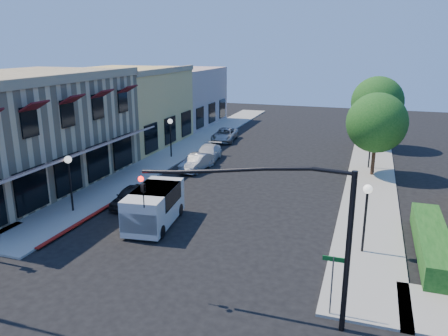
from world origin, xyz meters
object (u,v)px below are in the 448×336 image
(lamppost_right_far, at_px, (371,136))
(street_tree_b, at_px, (377,102))
(parked_car_b, at_px, (196,162))
(parked_car_d, at_px, (225,135))
(signal_mast_arm, at_px, (287,218))
(lamppost_left_near, at_px, (69,169))
(lamppost_right_near, at_px, (367,201))
(parked_car_c, at_px, (208,153))
(white_van, at_px, (154,205))
(parked_car_a, at_px, (130,196))
(street_name_sign, at_px, (332,276))
(street_tree_a, at_px, (377,123))
(lamppost_left_far, at_px, (170,128))

(lamppost_right_far, bearing_deg, street_tree_b, 87.85)
(parked_car_b, relative_size, parked_car_d, 0.84)
(signal_mast_arm, bearing_deg, lamppost_left_near, 155.63)
(lamppost_right_near, relative_size, parked_car_c, 0.78)
(white_van, relative_size, parked_car_a, 1.41)
(parked_car_b, height_order, parked_car_c, parked_car_c)
(lamppost_left_near, bearing_deg, street_name_sign, -19.93)
(lamppost_right_near, bearing_deg, parked_car_a, 171.30)
(street_tree_b, xyz_separation_m, signal_mast_arm, (-2.94, -30.50, -0.46))
(lamppost_left_near, bearing_deg, street_tree_a, 38.98)
(street_tree_a, height_order, parked_car_b, street_tree_a)
(street_tree_a, xyz_separation_m, lamppost_right_far, (-0.30, 2.00, -1.46))
(street_tree_b, xyz_separation_m, parked_car_b, (-13.60, -13.00, -3.89))
(parked_car_c, xyz_separation_m, parked_car_d, (-1.19, 8.21, 0.00))
(parked_car_a, bearing_deg, parked_car_b, 81.37)
(lamppost_left_near, height_order, lamppost_right_far, same)
(lamppost_left_near, xyz_separation_m, lamppost_right_near, (17.00, 0.00, 0.00))
(street_tree_a, relative_size, signal_mast_arm, 0.81)
(street_tree_a, height_order, lamppost_right_near, street_tree_a)
(parked_car_b, distance_m, parked_car_c, 3.13)
(lamppost_right_near, relative_size, white_van, 0.71)
(street_tree_b, distance_m, white_van, 27.01)
(lamppost_left_near, relative_size, parked_car_d, 0.75)
(lamppost_right_near, distance_m, parked_car_d, 26.82)
(lamppost_right_near, relative_size, lamppost_right_far, 1.00)
(street_tree_a, xyz_separation_m, signal_mast_arm, (-2.94, -20.50, -0.11))
(lamppost_right_near, bearing_deg, lamppost_left_far, 140.53)
(lamppost_left_far, height_order, lamppost_right_near, same)
(signal_mast_arm, height_order, parked_car_c, signal_mast_arm)
(lamppost_left_far, relative_size, parked_car_d, 0.75)
(lamppost_left_far, xyz_separation_m, white_van, (5.67, -14.15, -1.50))
(street_name_sign, xyz_separation_m, white_van, (-10.33, 5.65, -0.46))
(lamppost_left_near, height_order, parked_car_a, lamppost_left_near)
(lamppost_left_near, bearing_deg, parked_car_a, 38.44)
(parked_car_d, bearing_deg, lamppost_right_far, -29.16)
(lamppost_left_far, xyz_separation_m, parked_car_b, (3.70, -3.00, -2.08))
(lamppost_left_near, xyz_separation_m, parked_car_d, (2.30, 22.34, -2.07))
(street_name_sign, xyz_separation_m, lamppost_right_near, (1.00, 5.80, 1.04))
(street_tree_a, relative_size, street_name_sign, 2.59)
(white_van, bearing_deg, parked_car_b, 100.02)
(lamppost_left_far, distance_m, lamppost_right_far, 17.12)
(lamppost_left_near, distance_m, white_van, 5.87)
(street_tree_a, distance_m, lamppost_right_near, 14.08)
(parked_car_d, bearing_deg, street_tree_a, -34.90)
(parked_car_a, height_order, parked_car_d, parked_car_d)
(lamppost_right_near, xyz_separation_m, white_van, (-11.33, -0.15, -1.50))
(street_tree_a, distance_m, parked_car_c, 14.26)
(lamppost_left_near, distance_m, parked_car_d, 22.55)
(parked_car_a, bearing_deg, parked_car_d, 88.81)
(street_tree_b, bearing_deg, parked_car_a, -123.70)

